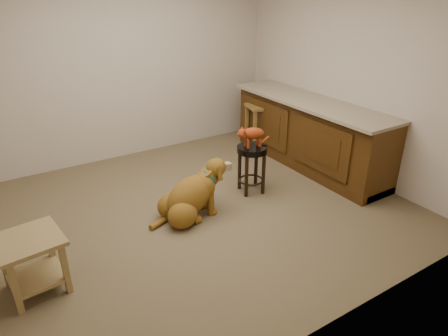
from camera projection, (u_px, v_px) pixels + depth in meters
floor at (197, 210)px, 4.55m from camera, size 4.50×4.00×0.01m
room_shell at (192, 61)px, 3.85m from camera, size 4.54×4.04×2.62m
cabinet_run at (309, 135)px, 5.54m from camera, size 0.70×2.56×0.94m
padded_stool at (252, 160)px, 4.80m from camera, size 0.37×0.37×0.60m
wood_stool at (260, 127)px, 6.07m from camera, size 0.46×0.46×0.71m
side_table at (32, 256)px, 3.24m from camera, size 0.55×0.55×0.51m
golden_retriever at (190, 197)px, 4.32m from camera, size 1.05×0.52×0.67m
tabby_kitten at (252, 134)px, 4.66m from camera, size 0.47×0.19×0.29m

